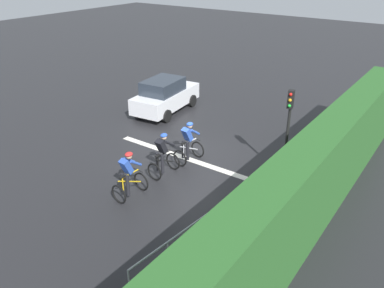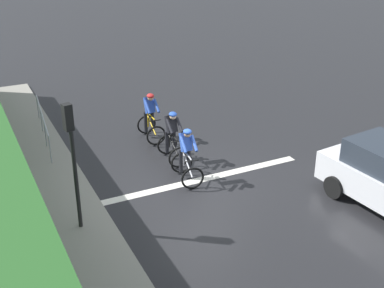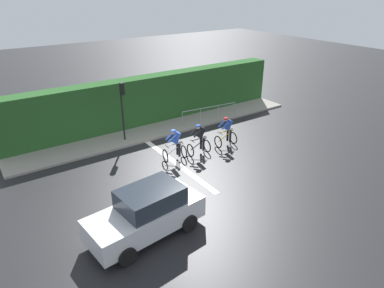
% 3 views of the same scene
% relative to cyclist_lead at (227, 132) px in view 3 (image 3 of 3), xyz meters
% --- Properties ---
extents(ground_plane, '(80.00, 80.00, 0.00)m').
position_rel_cyclist_lead_xyz_m(ground_plane, '(-0.01, -3.57, -0.80)').
color(ground_plane, black).
extents(sidewalk_kerb, '(2.80, 18.11, 0.12)m').
position_rel_cyclist_lead_xyz_m(sidewalk_kerb, '(-4.23, -1.57, -0.74)').
color(sidewalk_kerb, gray).
rests_on(sidewalk_kerb, ground).
extents(stone_wall_low, '(0.44, 18.11, 0.65)m').
position_rel_cyclist_lead_xyz_m(stone_wall_low, '(-5.13, -1.57, -0.47)').
color(stone_wall_low, tan).
rests_on(stone_wall_low, ground).
extents(hedge_wall, '(1.10, 18.11, 2.98)m').
position_rel_cyclist_lead_xyz_m(hedge_wall, '(-5.43, -1.57, 0.69)').
color(hedge_wall, '#265623').
rests_on(hedge_wall, ground).
extents(road_marking_stop_line, '(7.00, 0.30, 0.01)m').
position_rel_cyclist_lead_xyz_m(road_marking_stop_line, '(-0.01, -3.35, -0.79)').
color(road_marking_stop_line, silver).
rests_on(road_marking_stop_line, ground).
extents(cyclist_lead, '(0.74, 1.11, 1.66)m').
position_rel_cyclist_lead_xyz_m(cyclist_lead, '(0.00, 0.00, 0.00)').
color(cyclist_lead, black).
rests_on(cyclist_lead, ground).
extents(cyclist_second, '(0.74, 1.11, 1.66)m').
position_rel_cyclist_lead_xyz_m(cyclist_second, '(0.01, -1.80, 0.00)').
color(cyclist_second, black).
rests_on(cyclist_second, ground).
extents(cyclist_mid, '(0.81, 1.16, 1.66)m').
position_rel_cyclist_lead_xyz_m(cyclist_mid, '(-0.15, -3.17, 0.00)').
color(cyclist_mid, black).
rests_on(cyclist_mid, ground).
extents(car_white, '(2.22, 4.26, 1.76)m').
position_rel_cyclist_lead_xyz_m(car_white, '(4.07, -6.94, 0.08)').
color(car_white, silver).
rests_on(car_white, ground).
extents(traffic_light_near_crossing, '(0.23, 0.31, 3.34)m').
position_rel_cyclist_lead_xyz_m(traffic_light_near_crossing, '(-3.63, -4.30, 1.43)').
color(traffic_light_near_crossing, black).
rests_on(traffic_light_near_crossing, ground).
extents(pedestrian_railing_kerbside, '(0.43, 3.88, 1.03)m').
position_rel_cyclist_lead_xyz_m(pedestrian_railing_kerbside, '(-3.33, 1.35, 0.00)').
color(pedestrian_railing_kerbside, '#999EA3').
rests_on(pedestrian_railing_kerbside, ground).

